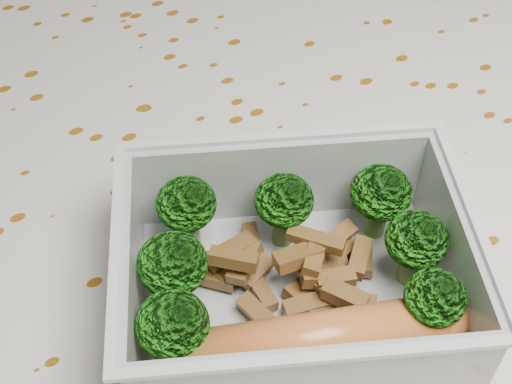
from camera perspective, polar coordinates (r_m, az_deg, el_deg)
dining_table at (r=0.47m, az=-0.53°, el=-10.41°), size 1.40×0.90×0.75m
tablecloth at (r=0.43m, az=-0.57°, el=-6.85°), size 1.46×0.96×0.19m
lunch_container at (r=0.36m, az=3.12°, el=-7.09°), size 0.21×0.19×0.06m
broccoli_florets at (r=0.35m, az=2.21°, el=-4.42°), size 0.16×0.14×0.05m
meat_pile at (r=0.37m, az=3.29°, el=-6.24°), size 0.09×0.08×0.03m
sausage at (r=0.34m, az=4.59°, el=-11.76°), size 0.14×0.07×0.03m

